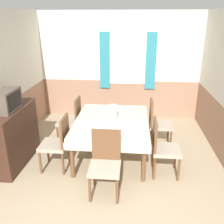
# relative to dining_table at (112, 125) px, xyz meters

# --- Properties ---
(ground_plane) EXTENTS (16.00, 16.00, 0.00)m
(ground_plane) POSITION_rel_dining_table_xyz_m (0.01, -1.67, -0.62)
(ground_plane) COLOR tan
(wall_back) EXTENTS (4.31, 0.09, 2.60)m
(wall_back) POSITION_rel_dining_table_xyz_m (0.02, 2.04, 0.69)
(wall_back) COLOR silver
(wall_back) RESTS_ON ground_plane
(wall_left) EXTENTS (0.05, 4.09, 2.60)m
(wall_left) POSITION_rel_dining_table_xyz_m (-1.97, 0.18, 0.68)
(wall_left) COLOR silver
(wall_left) RESTS_ON ground_plane
(dining_table) EXTENTS (1.32, 1.67, 0.72)m
(dining_table) POSITION_rel_dining_table_xyz_m (0.00, 0.00, 0.00)
(dining_table) COLOR beige
(dining_table) RESTS_ON ground_plane
(chair_right_far) EXTENTS (0.44, 0.44, 0.95)m
(chair_right_far) POSITION_rel_dining_table_xyz_m (0.86, 0.50, -0.12)
(chair_right_far) COLOR brown
(chair_right_far) RESTS_ON ground_plane
(chair_left_near) EXTENTS (0.44, 0.44, 0.95)m
(chair_left_near) POSITION_rel_dining_table_xyz_m (-0.86, -0.50, -0.12)
(chair_left_near) COLOR brown
(chair_left_near) RESTS_ON ground_plane
(chair_right_near) EXTENTS (0.44, 0.44, 0.95)m
(chair_right_near) POSITION_rel_dining_table_xyz_m (0.86, -0.50, -0.12)
(chair_right_near) COLOR brown
(chair_right_near) RESTS_ON ground_plane
(chair_left_far) EXTENTS (0.44, 0.44, 0.95)m
(chair_left_far) POSITION_rel_dining_table_xyz_m (-0.86, 0.50, -0.12)
(chair_left_far) COLOR brown
(chair_left_far) RESTS_ON ground_plane
(chair_head_near) EXTENTS (0.44, 0.44, 0.95)m
(chair_head_near) POSITION_rel_dining_table_xyz_m (-0.00, -1.03, -0.12)
(chair_head_near) COLOR brown
(chair_head_near) RESTS_ON ground_plane
(sideboard) EXTENTS (0.46, 1.27, 1.01)m
(sideboard) POSITION_rel_dining_table_xyz_m (-1.71, -0.36, -0.11)
(sideboard) COLOR #3D2319
(sideboard) RESTS_ON ground_plane
(tv) EXTENTS (0.29, 0.55, 0.35)m
(tv) POSITION_rel_dining_table_xyz_m (-1.66, -0.44, 0.56)
(tv) COLOR #51473D
(tv) RESTS_ON sideboard
(vase) EXTENTS (0.15, 0.15, 0.26)m
(vase) POSITION_rel_dining_table_xyz_m (0.02, 0.06, 0.23)
(vase) COLOR silver
(vase) RESTS_ON dining_table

